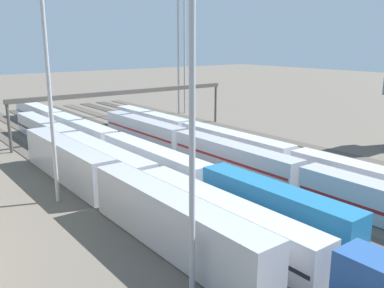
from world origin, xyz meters
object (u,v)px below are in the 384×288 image
at_px(signal_gantry, 128,95).
at_px(light_mast_1, 46,56).
at_px(train_on_track_6, 106,141).
at_px(train_on_track_8, 108,185).
at_px(train_on_track_3, 294,162).
at_px(train_on_track_4, 288,174).
at_px(light_mast_3, 192,47).
at_px(light_mast_0, 178,37).
at_px(train_on_track_7, 141,178).
at_px(light_mast_2, 185,34).

bearing_deg(signal_gantry, light_mast_1, 137.33).
distance_m(train_on_track_6, light_mast_1, 25.38).
bearing_deg(train_on_track_8, train_on_track_3, -101.37).
height_order(train_on_track_4, train_on_track_3, train_on_track_4).
distance_m(train_on_track_6, train_on_track_3, 30.16).
xyz_separation_m(train_on_track_3, light_mast_1, (10.36, 28.78, 14.35)).
height_order(train_on_track_4, train_on_track_6, same).
xyz_separation_m(train_on_track_6, light_mast_3, (-39.15, 12.34, 15.38)).
height_order(train_on_track_8, light_mast_0, light_mast_0).
distance_m(light_mast_0, light_mast_3, 77.79).
distance_m(train_on_track_4, light_mast_3, 28.85).
relative_size(train_on_track_6, light_mast_0, 3.02).
xyz_separation_m(train_on_track_8, light_mast_1, (5.33, 3.78, 13.73)).
xyz_separation_m(train_on_track_4, light_mast_1, (13.52, 23.78, 14.28)).
bearing_deg(light_mast_0, light_mast_3, 144.98).
bearing_deg(train_on_track_3, train_on_track_4, 122.31).
xyz_separation_m(train_on_track_7, train_on_track_8, (-1.51, 5.00, 0.56)).
distance_m(light_mast_0, light_mast_2, 1.73).
height_order(train_on_track_7, light_mast_0, light_mast_0).
distance_m(train_on_track_4, signal_gantry, 39.74).
bearing_deg(signal_gantry, train_on_track_6, 134.97).
bearing_deg(light_mast_0, train_on_track_7, 139.83).
bearing_deg(train_on_track_4, train_on_track_6, 18.83).
xyz_separation_m(train_on_track_7, light_mast_3, (-19.52, 7.34, 15.39)).
height_order(light_mast_1, signal_gantry, light_mast_1).
height_order(light_mast_1, light_mast_3, light_mast_3).
xyz_separation_m(train_on_track_3, light_mast_2, (50.07, -18.78, 17.44)).
distance_m(train_on_track_7, train_on_track_3, 21.04).
xyz_separation_m(train_on_track_6, signal_gantry, (9.99, -10.00, 5.73)).
relative_size(light_mast_2, signal_gantry, 0.69).
bearing_deg(light_mast_3, signal_gantry, -24.45).
relative_size(train_on_track_8, train_on_track_3, 0.49).
xyz_separation_m(light_mast_1, light_mast_3, (-23.34, -1.44, 1.10)).
bearing_deg(light_mast_2, light_mast_1, 129.86).
xyz_separation_m(train_on_track_4, light_mast_2, (53.24, -23.78, 17.37)).
relative_size(train_on_track_3, light_mast_2, 3.08).
relative_size(train_on_track_6, light_mast_1, 3.57).
bearing_deg(train_on_track_6, light_mast_1, 138.92).
distance_m(train_on_track_7, light_mast_0, 60.19).
xyz_separation_m(train_on_track_7, light_mast_0, (44.18, -37.30, 16.76)).
distance_m(train_on_track_4, train_on_track_7, 17.86).
xyz_separation_m(light_mast_0, light_mast_3, (-63.70, 44.64, -1.37)).
bearing_deg(train_on_track_6, train_on_track_3, -150.18).
relative_size(train_on_track_6, train_on_track_3, 0.95).
bearing_deg(train_on_track_6, signal_gantry, -45.03).
relative_size(light_mast_1, signal_gantry, 0.56).
height_order(train_on_track_4, light_mast_0, light_mast_0).
xyz_separation_m(train_on_track_7, light_mast_2, (43.54, -38.78, 17.37)).
bearing_deg(train_on_track_8, light_mast_0, -42.79).
height_order(train_on_track_4, light_mast_2, light_mast_2).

